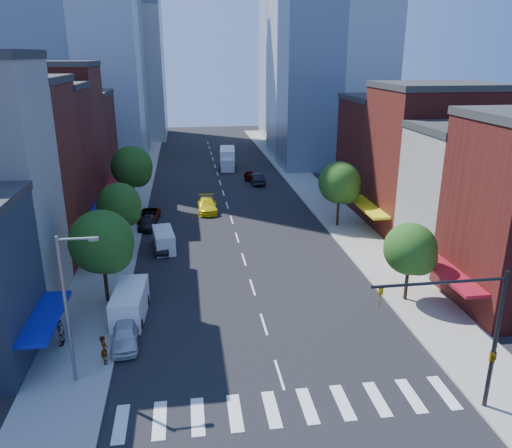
% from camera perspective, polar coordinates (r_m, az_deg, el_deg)
% --- Properties ---
extents(ground, '(220.00, 220.00, 0.00)m').
position_cam_1_polar(ground, '(31.40, 2.70, -16.81)').
color(ground, black).
rests_on(ground, ground).
extents(sidewalk_left, '(5.00, 120.00, 0.15)m').
position_cam_1_polar(sidewalk_left, '(67.95, -14.19, 2.68)').
color(sidewalk_left, gray).
rests_on(sidewalk_left, ground).
extents(sidewalk_right, '(5.00, 120.00, 0.15)m').
position_cam_1_polar(sidewalk_right, '(69.77, 6.69, 3.55)').
color(sidewalk_right, gray).
rests_on(sidewalk_right, ground).
extents(crosswalk, '(19.00, 3.00, 0.01)m').
position_cam_1_polar(crosswalk, '(29.06, 3.87, -20.20)').
color(crosswalk, silver).
rests_on(crosswalk, ground).
extents(bldg_left_2, '(12.00, 9.00, 16.00)m').
position_cam_1_polar(bldg_left_2, '(49.34, -26.95, 4.73)').
color(bldg_left_2, '#5E1B16').
rests_on(bldg_left_2, ground).
extents(bldg_left_3, '(12.00, 8.00, 15.00)m').
position_cam_1_polar(bldg_left_3, '(57.37, -24.33, 6.31)').
color(bldg_left_3, '#521414').
rests_on(bldg_left_3, ground).
extents(bldg_left_4, '(12.00, 9.00, 17.00)m').
position_cam_1_polar(bldg_left_4, '(65.28, -22.51, 8.78)').
color(bldg_left_4, '#5E1B16').
rests_on(bldg_left_4, ground).
extents(bldg_left_5, '(12.00, 10.00, 13.00)m').
position_cam_1_polar(bldg_left_5, '(74.72, -20.64, 8.55)').
color(bldg_left_5, '#521414').
rests_on(bldg_left_5, ground).
extents(bldg_right_1, '(12.00, 8.00, 12.00)m').
position_cam_1_polar(bldg_right_1, '(49.30, 24.05, 2.73)').
color(bldg_right_1, beige).
rests_on(bldg_right_1, ground).
extents(bldg_right_2, '(12.00, 10.00, 15.00)m').
position_cam_1_polar(bldg_right_2, '(56.55, 19.55, 6.74)').
color(bldg_right_2, '#5E1B16').
rests_on(bldg_right_2, ground).
extents(bldg_right_3, '(12.00, 10.00, 13.00)m').
position_cam_1_polar(bldg_right_3, '(65.58, 15.51, 7.78)').
color(bldg_right_3, '#521414').
rests_on(bldg_right_3, ground).
extents(tower_far_w, '(18.00, 18.00, 56.00)m').
position_cam_1_polar(tower_far_w, '(121.13, -15.52, 22.78)').
color(tower_far_w, '#9EA5AD').
rests_on(tower_far_w, ground).
extents(traffic_signal, '(7.24, 2.24, 8.00)m').
position_cam_1_polar(traffic_signal, '(29.07, 24.75, -12.17)').
color(traffic_signal, black).
rests_on(traffic_signal, sidewalk_right).
extents(streetlight, '(2.25, 0.25, 9.00)m').
position_cam_1_polar(streetlight, '(29.88, -20.62, -8.29)').
color(streetlight, slate).
rests_on(streetlight, sidewalk_left).
extents(tree_left_near, '(4.80, 4.80, 7.30)m').
position_cam_1_polar(tree_left_near, '(38.90, -17.01, -2.22)').
color(tree_left_near, black).
rests_on(tree_left_near, sidewalk_left).
extents(tree_left_mid, '(4.20, 4.20, 6.65)m').
position_cam_1_polar(tree_left_mid, '(49.34, -15.20, 1.95)').
color(tree_left_mid, black).
rests_on(tree_left_mid, sidewalk_left).
extents(tree_left_far, '(5.00, 5.00, 7.75)m').
position_cam_1_polar(tree_left_far, '(62.67, -13.85, 6.21)').
color(tree_left_far, black).
rests_on(tree_left_far, sidewalk_left).
extents(tree_right_near, '(4.00, 4.00, 6.20)m').
position_cam_1_polar(tree_right_near, '(39.53, 17.43, -2.98)').
color(tree_right_near, black).
rests_on(tree_right_near, sidewalk_right).
extents(tree_right_far, '(4.60, 4.60, 7.20)m').
position_cam_1_polar(tree_right_far, '(55.27, 9.68, 4.49)').
color(tree_right_far, black).
rests_on(tree_right_far, sidewalk_right).
extents(parked_car_front, '(1.97, 4.38, 1.46)m').
position_cam_1_polar(parked_car_front, '(34.77, -14.74, -12.19)').
color(parked_car_front, silver).
rests_on(parked_car_front, ground).
extents(parked_car_second, '(1.77, 4.15, 1.33)m').
position_cam_1_polar(parked_car_second, '(49.57, -10.50, -2.34)').
color(parked_car_second, black).
rests_on(parked_car_second, ground).
extents(parked_car_third, '(2.64, 4.95, 1.32)m').
position_cam_1_polar(parked_car_third, '(58.80, -12.15, 0.94)').
color(parked_car_third, '#999999').
rests_on(parked_car_third, ground).
extents(parked_car_rear, '(2.07, 4.51, 1.28)m').
position_cam_1_polar(parked_car_rear, '(56.48, -12.29, 0.16)').
color(parked_car_rear, black).
rests_on(parked_car_rear, ground).
extents(cargo_van_near, '(2.44, 5.41, 2.25)m').
position_cam_1_polar(cargo_van_near, '(37.75, -14.24, -8.87)').
color(cargo_van_near, white).
rests_on(cargo_van_near, ground).
extents(cargo_van_far, '(2.42, 4.77, 1.95)m').
position_cam_1_polar(cargo_van_far, '(49.86, -10.48, -1.84)').
color(cargo_van_far, silver).
rests_on(cargo_van_far, ground).
extents(taxi, '(2.28, 5.53, 1.60)m').
position_cam_1_polar(taxi, '(61.29, -5.59, 2.14)').
color(taxi, yellow).
rests_on(taxi, ground).
extents(traffic_car_oncoming, '(2.07, 4.97, 1.60)m').
position_cam_1_polar(traffic_car_oncoming, '(74.30, 0.07, 5.20)').
color(traffic_car_oncoming, black).
rests_on(traffic_car_oncoming, ground).
extents(traffic_car_far, '(1.83, 3.90, 1.29)m').
position_cam_1_polar(traffic_car_far, '(77.40, -0.76, 5.63)').
color(traffic_car_far, '#999999').
rests_on(traffic_car_far, ground).
extents(box_truck, '(3.05, 8.21, 3.24)m').
position_cam_1_polar(box_truck, '(85.23, -3.28, 7.44)').
color(box_truck, silver).
rests_on(box_truck, ground).
extents(pedestrian_near, '(0.58, 0.76, 1.87)m').
position_cam_1_polar(pedestrian_near, '(32.95, -16.95, -13.56)').
color(pedestrian_near, '#999999').
rests_on(pedestrian_near, sidewalk_left).
extents(pedestrian_far, '(0.80, 1.00, 1.95)m').
position_cam_1_polar(pedestrian_far, '(35.68, -21.64, -11.40)').
color(pedestrian_far, '#999999').
rests_on(pedestrian_far, sidewalk_left).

